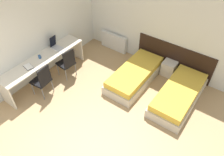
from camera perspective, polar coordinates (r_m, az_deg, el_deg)
The scene contains 14 objects.
ground_plane at distance 5.12m, azimuth -15.71°, elevation -18.58°, with size 20.00×20.00×0.00m, color tan.
wall_back at distance 6.51m, azimuth 9.95°, elevation 14.29°, with size 5.34×0.05×2.70m.
wall_left at distance 6.37m, azimuth -17.73°, elevation 12.21°, with size 0.05×5.08×2.70m.
headboard_panel at distance 6.67m, azimuth 15.71°, elevation 4.93°, with size 2.31×0.03×0.92m.
bed_near_window at distance 6.28m, azimuth 6.02°, elevation 0.79°, with size 0.88×1.99×0.43m.
bed_near_door at distance 5.95m, azimuth 17.02°, elevation -4.25°, with size 0.88×1.99×0.43m.
nightstand at distance 6.66m, azimuth 14.61°, elevation 2.44°, with size 0.38×0.35×0.44m.
radiator at distance 7.47m, azimuth 0.46°, elevation 9.45°, with size 0.98×0.12×0.57m.
desk at distance 6.34m, azimuth -17.40°, elevation 4.03°, with size 0.57×2.59×0.76m.
chair_near_laptop at distance 6.33m, azimuth -11.68°, elevation 4.12°, with size 0.46×0.46×0.95m.
chair_near_notebook at distance 5.93m, azimuth -17.76°, elevation -0.37°, with size 0.47×0.47×0.95m.
laptop at distance 6.52m, azimuth -14.50°, elevation 8.21°, with size 0.34×0.22×0.35m.
open_notebook at distance 6.06m, azimuth -21.00°, elevation 2.79°, with size 0.31×0.23×0.02m.
mug at distance 6.24m, azimuth -18.38°, elevation 5.27°, with size 0.08×0.08×0.09m.
Camera 1 is at (2.44, -1.13, 4.36)m, focal length 35.00 mm.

